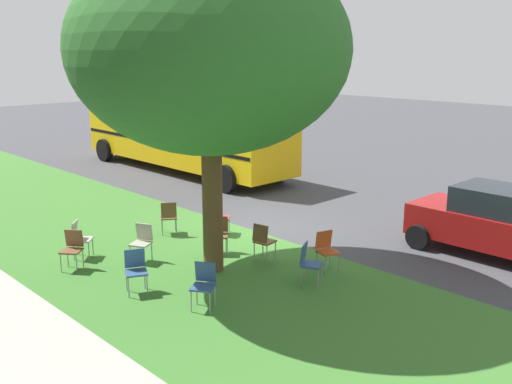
{
  "coord_description": "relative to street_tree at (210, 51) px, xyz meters",
  "views": [
    {
      "loc": [
        -10.63,
        10.5,
        4.73
      ],
      "look_at": [
        -0.76,
        0.93,
        1.34
      ],
      "focal_mm": 40.65,
      "sensor_mm": 36.0,
      "label": 1
    }
  ],
  "objects": [
    {
      "name": "ground",
      "position": [
        1.34,
        -2.8,
        -4.71
      ],
      "size": [
        80.0,
        80.0,
        0.0
      ],
      "primitive_type": "plane",
      "color": "#424247"
    },
    {
      "name": "chair_6",
      "position": [
        -1.38,
        1.38,
        -4.19
      ],
      "size": [
        0.58,
        0.58,
        0.88
      ],
      "color": "#335184",
      "rests_on": "ground"
    },
    {
      "name": "grass_verge",
      "position": [
        1.34,
        0.4,
        -4.7
      ],
      "size": [
        48.0,
        6.0,
        0.01
      ],
      "primitive_type": "cube",
      "color": "#3D752D",
      "rests_on": "ground"
    },
    {
      "name": "chair_7",
      "position": [
        2.19,
        2.2,
        -4.19
      ],
      "size": [
        0.58,
        0.59,
        0.88
      ],
      "color": "brown",
      "rests_on": "ground"
    },
    {
      "name": "chair_1",
      "position": [
        2.75,
        -0.79,
        -4.19
      ],
      "size": [
        0.58,
        0.57,
        0.88
      ],
      "color": "brown",
      "rests_on": "ground"
    },
    {
      "name": "chair_0",
      "position": [
        0.14,
        1.89,
        -4.19
      ],
      "size": [
        0.56,
        0.55,
        0.88
      ],
      "color": "#335184",
      "rests_on": "ground"
    },
    {
      "name": "chair_4",
      "position": [
        1.53,
        0.83,
        -4.19
      ],
      "size": [
        0.55,
        0.56,
        0.88
      ],
      "color": "#ADA393",
      "rests_on": "ground"
    },
    {
      "name": "chair_8",
      "position": [
        2.74,
        1.74,
        -4.19
      ],
      "size": [
        0.59,
        0.59,
        0.88
      ],
      "color": "#ADA393",
      "rests_on": "ground"
    },
    {
      "name": "chair_3",
      "position": [
        -2.0,
        -0.87,
        -4.19
      ],
      "size": [
        0.56,
        0.56,
        0.88
      ],
      "color": "#335184",
      "rests_on": "ground"
    },
    {
      "name": "chair_9",
      "position": [
        -0.36,
        -1.18,
        -4.19
      ],
      "size": [
        0.48,
        0.48,
        0.88
      ],
      "color": "brown",
      "rests_on": "ground"
    },
    {
      "name": "chair_10",
      "position": [
        1.86,
        -1.76,
        -4.19
      ],
      "size": [
        0.59,
        0.59,
        0.88
      ],
      "color": "#B7332D",
      "rests_on": "ground"
    },
    {
      "name": "school_bus",
      "position": [
        9.13,
        -6.13,
        -2.95
      ],
      "size": [
        10.4,
        2.8,
        2.88
      ],
      "color": "yellow",
      "rests_on": "ground"
    },
    {
      "name": "chair_2",
      "position": [
        0.75,
        -0.82,
        -4.19
      ],
      "size": [
        0.59,
        0.59,
        0.88
      ],
      "color": "brown",
      "rests_on": "ground"
    },
    {
      "name": "street_tree",
      "position": [
        0.0,
        0.0,
        0.0
      ],
      "size": [
        5.74,
        5.74,
        6.84
      ],
      "color": "brown",
      "rests_on": "ground"
    },
    {
      "name": "chair_5",
      "position": [
        -1.75,
        -1.76,
        -4.19
      ],
      "size": [
        0.52,
        0.51,
        0.88
      ],
      "color": "#C64C1E",
      "rests_on": "ground"
    },
    {
      "name": "parked_car",
      "position": [
        -3.85,
        -5.31,
        -3.87
      ],
      "size": [
        3.7,
        1.92,
        1.65
      ],
      "color": "maroon",
      "rests_on": "ground"
    }
  ]
}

